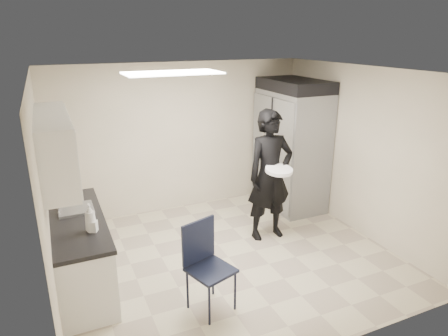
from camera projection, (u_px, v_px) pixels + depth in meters
name	position (u px, v px, depth m)	size (l,w,h in m)	color
floor	(228.00, 257.00, 5.71)	(4.50, 4.50, 0.00)	#C3B999
ceiling	(229.00, 71.00, 4.88)	(4.50, 4.50, 0.00)	silver
back_wall	(181.00, 138.00, 7.03)	(4.50, 4.50, 0.00)	beige
left_wall	(45.00, 199.00, 4.43)	(4.00, 4.00, 0.00)	beige
right_wall	(361.00, 152.00, 6.17)	(4.00, 4.00, 0.00)	beige
ceiling_panel	(172.00, 73.00, 5.01)	(1.20, 0.60, 0.02)	white
lower_counter	(81.00, 253.00, 4.99)	(0.60, 1.90, 0.86)	silver
countertop	(76.00, 220.00, 4.85)	(0.64, 1.95, 0.05)	black
sink	(76.00, 213.00, 5.08)	(0.42, 0.40, 0.14)	gray
faucet	(58.00, 205.00, 4.95)	(0.02, 0.02, 0.24)	silver
upper_cabinets	(55.00, 147.00, 4.50)	(0.35, 1.80, 0.75)	silver
towel_dispenser	(48.00, 141.00, 5.53)	(0.22, 0.30, 0.35)	black
notice_sticker_left	(46.00, 202.00, 4.54)	(0.00, 0.12, 0.07)	yellow
notice_sticker_right	(46.00, 199.00, 4.73)	(0.00, 0.12, 0.07)	yellow
commercial_fridge	(291.00, 150.00, 7.19)	(0.80, 1.35, 2.10)	gray
fridge_compressor	(295.00, 85.00, 6.82)	(0.80, 1.35, 0.20)	black
folding_chair	(211.00, 270.00, 4.48)	(0.46, 0.46, 1.02)	black
man_tuxedo	(270.00, 176.00, 6.01)	(0.74, 0.49, 2.01)	black
bucket_lid	(279.00, 170.00, 5.74)	(0.40, 0.40, 0.05)	silver
soap_bottle_a	(90.00, 218.00, 4.48)	(0.13, 0.13, 0.33)	white
soap_bottle_b	(93.00, 224.00, 4.49)	(0.09, 0.09, 0.19)	silver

